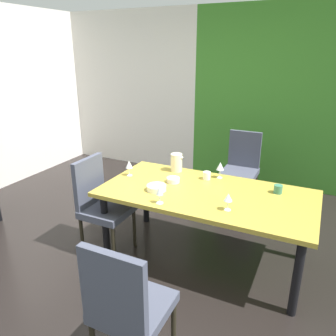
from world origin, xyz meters
name	(u,v)px	position (x,y,z in m)	size (l,w,h in m)	color
ground_plane	(124,253)	(0.00, 0.00, -0.01)	(5.39, 5.21, 0.02)	black
back_panel_interior	(130,91)	(-1.46, 2.55, 1.30)	(2.47, 0.10, 2.60)	silver
garden_window_panel	(293,101)	(1.23, 2.55, 1.30)	(2.92, 0.10, 2.60)	#3A7E29
dining_table	(206,199)	(0.77, 0.28, 0.66)	(1.98, 1.01, 0.73)	#AF9636
chair_head_near	(126,305)	(0.76, -1.11, 0.55)	(0.44, 0.44, 0.99)	#424656
chair_left_near	(100,201)	(-0.24, -0.03, 0.55)	(0.45, 0.44, 0.99)	#424656
chair_head_far	(241,165)	(0.77, 1.67, 0.55)	(0.44, 0.45, 0.98)	#424656
wine_glass_right	(220,166)	(0.78, 0.68, 0.85)	(0.08, 0.08, 0.17)	silver
wine_glass_north	(228,198)	(1.05, 0.01, 0.84)	(0.07, 0.07, 0.15)	silver
wine_glass_center	(160,191)	(0.49, -0.12, 0.85)	(0.06, 0.06, 0.17)	silver
wine_glass_south	(129,165)	(-0.10, 0.33, 0.85)	(0.07, 0.07, 0.17)	silver
serving_bowl_near_shelf	(173,180)	(0.39, 0.36, 0.75)	(0.13, 0.13, 0.05)	silver
serving_bowl_corner	(157,188)	(0.33, 0.11, 0.76)	(0.19, 0.19, 0.05)	white
cup_west	(278,189)	(1.38, 0.54, 0.77)	(0.08, 0.08, 0.08)	#387459
cup_front	(207,175)	(0.67, 0.58, 0.77)	(0.08, 0.08, 0.08)	white
pitcher_left	(177,162)	(0.29, 0.67, 0.83)	(0.14, 0.13, 0.20)	beige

